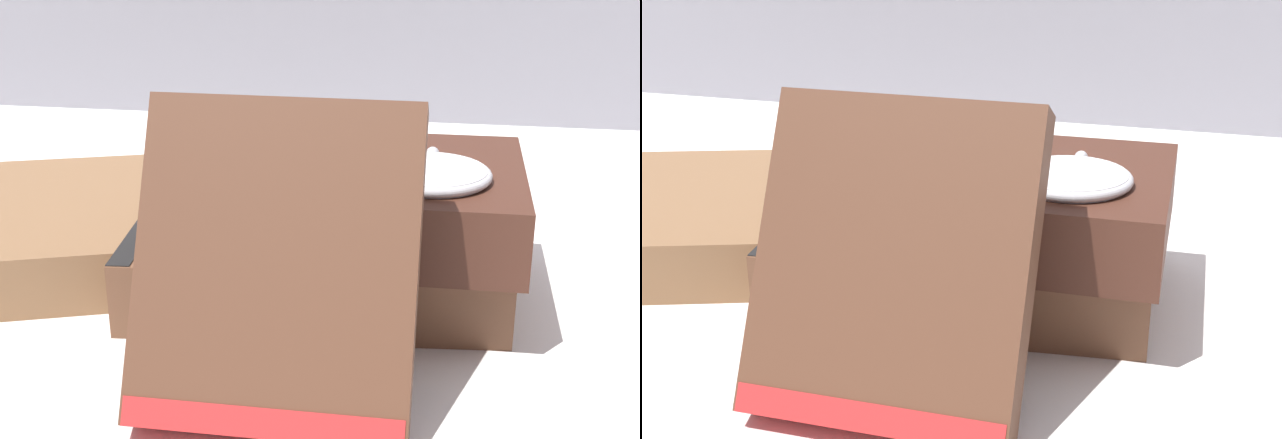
{
  "view_description": "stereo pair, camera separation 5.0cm",
  "coord_description": "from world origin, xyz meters",
  "views": [
    {
      "loc": [
        0.05,
        -0.42,
        0.22
      ],
      "look_at": [
        -0.01,
        0.0,
        0.05
      ],
      "focal_mm": 50.0,
      "sensor_mm": 36.0,
      "label": 1
    },
    {
      "loc": [
        0.1,
        -0.41,
        0.22
      ],
      "look_at": [
        -0.01,
        0.0,
        0.05
      ],
      "focal_mm": 50.0,
      "sensor_mm": 36.0,
      "label": 2
    }
  ],
  "objects": [
    {
      "name": "pocket_watch",
      "position": [
        0.04,
        0.01,
        0.08
      ],
      "size": [
        0.06,
        0.06,
        0.01
      ],
      "color": "silver",
      "rests_on": "book_flat_top"
    },
    {
      "name": "book_flat_bottom",
      "position": [
        -0.02,
        0.03,
        0.02
      ],
      "size": [
        0.21,
        0.15,
        0.04
      ],
      "rotation": [
        0.0,
        0.0,
        0.09
      ],
      "color": "brown",
      "rests_on": "ground_plane"
    },
    {
      "name": "book_leaning_front",
      "position": [
        -0.02,
        -0.09,
        0.06
      ],
      "size": [
        0.12,
        0.08,
        0.13
      ],
      "rotation": [
        -0.49,
        0.0,
        0.0
      ],
      "color": "#4C2D1E",
      "rests_on": "ground_plane"
    },
    {
      "name": "book_flat_top",
      "position": [
        -0.0,
        0.02,
        0.06
      ],
      "size": [
        0.18,
        0.13,
        0.04
      ],
      "rotation": [
        0.0,
        0.0,
        0.01
      ],
      "color": "#422319",
      "rests_on": "book_flat_bottom"
    },
    {
      "name": "ground_plane",
      "position": [
        0.0,
        0.0,
        0.0
      ],
      "size": [
        3.0,
        3.0,
        0.0
      ],
      "primitive_type": "plane",
      "color": "silver"
    }
  ]
}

